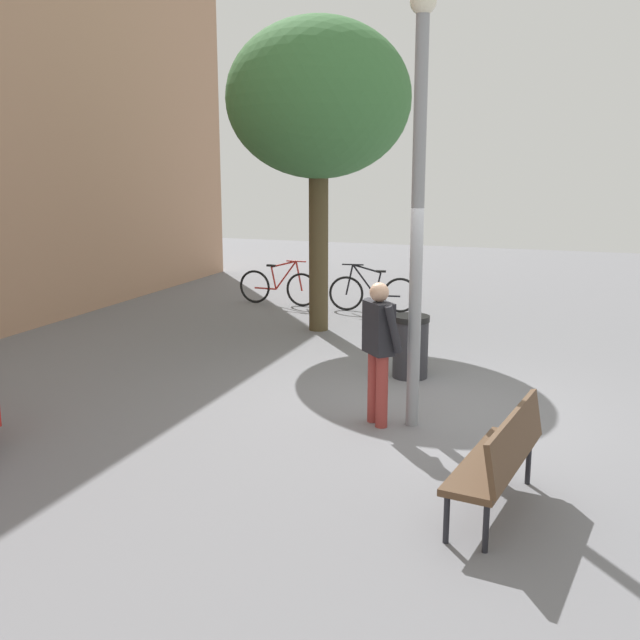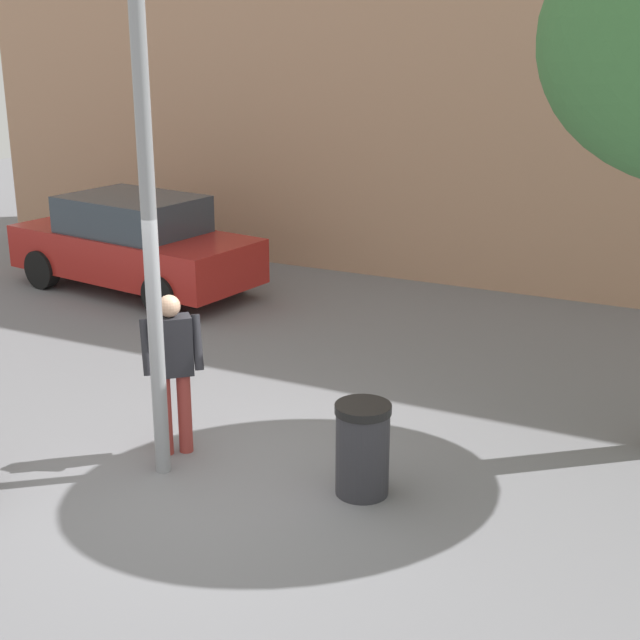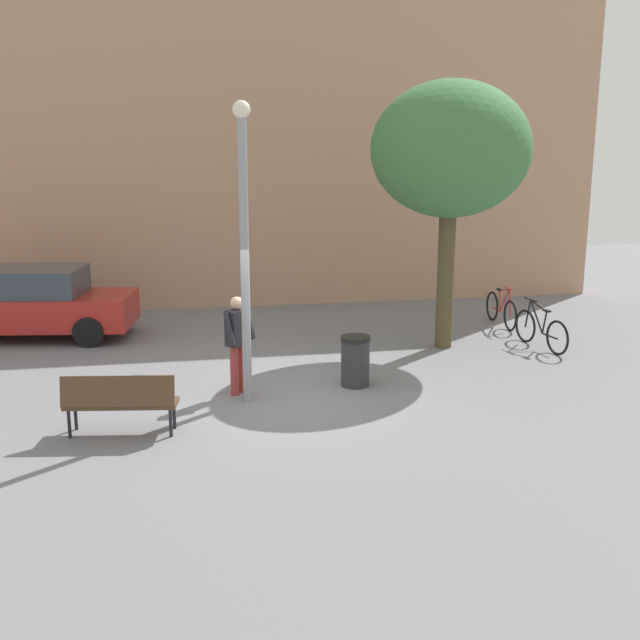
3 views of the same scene
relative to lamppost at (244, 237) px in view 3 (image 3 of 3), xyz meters
name	(u,v)px [view 3 (image 3 of 3)]	position (x,y,z in m)	size (l,w,h in m)	color
ground_plane	(282,398)	(0.57, 0.00, -2.70)	(36.00, 36.00, 0.00)	slate
building_facade	(236,148)	(0.57, 8.60, 1.37)	(19.51, 2.00, 8.14)	tan
lamppost	(244,237)	(0.00, 0.00, 0.00)	(0.28, 0.28, 4.76)	gray
person_by_lamppost	(238,338)	(-0.11, 0.38, -1.73)	(0.59, 0.57, 1.67)	#9E3833
park_bench	(120,399)	(-1.93, -1.21, -2.15)	(1.65, 0.71, 0.92)	#513823
plaza_tree	(450,151)	(4.34, 2.68, 1.31)	(3.17, 3.17, 5.39)	#4F4228
bicycle_black	(541,330)	(6.28, 2.21, -2.32)	(0.32, 1.80, 0.97)	black
bicycle_red	(501,310)	(6.33, 4.29, -2.32)	(0.11, 1.81, 0.97)	black
parked_car_red	(34,303)	(-4.16, 5.05, -1.92)	(4.40, 2.30, 1.55)	#AD231E
trash_bin	(355,361)	(1.92, 0.45, -2.25)	(0.52, 0.52, 0.89)	#2D2D33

